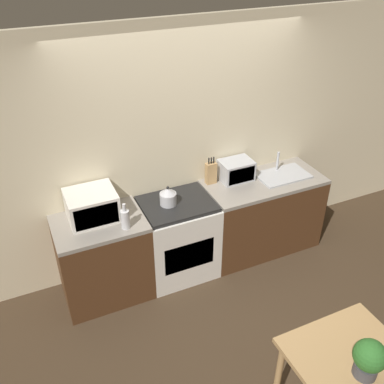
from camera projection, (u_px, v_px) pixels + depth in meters
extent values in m
plane|color=#3D2D1E|center=(229.00, 309.00, 4.29)|extent=(16.00, 16.00, 0.00)
cube|color=beige|center=(184.00, 148.00, 4.42)|extent=(10.00, 0.06, 2.60)
cube|color=#4C2D19|center=(104.00, 260.00, 4.27)|extent=(0.86, 0.62, 0.86)
cube|color=gray|center=(99.00, 224.00, 4.02)|extent=(0.86, 0.62, 0.04)
cube|color=#4C2D19|center=(261.00, 216.00, 4.91)|extent=(1.33, 0.62, 0.86)
cube|color=gray|center=(264.00, 182.00, 4.67)|extent=(1.33, 0.62, 0.04)
cube|color=silver|center=(178.00, 239.00, 4.55)|extent=(0.75, 0.62, 0.86)
cube|color=black|center=(177.00, 204.00, 4.31)|extent=(0.72, 0.57, 0.04)
cube|color=black|center=(189.00, 256.00, 4.31)|extent=(0.54, 0.02, 0.32)
cylinder|color=#B7B7BC|center=(168.00, 199.00, 4.24)|extent=(0.17, 0.17, 0.12)
cone|color=#B7B7BC|center=(168.00, 191.00, 4.19)|extent=(0.16, 0.16, 0.06)
sphere|color=black|center=(168.00, 188.00, 4.17)|extent=(0.03, 0.03, 0.03)
cube|color=silver|center=(92.00, 205.00, 4.00)|extent=(0.46, 0.40, 0.28)
cube|color=black|center=(97.00, 216.00, 3.85)|extent=(0.40, 0.01, 0.22)
cylinder|color=silver|center=(125.00, 219.00, 3.89)|extent=(0.08, 0.08, 0.19)
cylinder|color=silver|center=(124.00, 208.00, 3.82)|extent=(0.03, 0.03, 0.07)
cube|color=tan|center=(211.00, 173.00, 4.55)|extent=(0.11, 0.07, 0.24)
cylinder|color=black|center=(209.00, 161.00, 4.46)|extent=(0.01, 0.01, 0.07)
cylinder|color=black|center=(211.00, 160.00, 4.47)|extent=(0.01, 0.01, 0.07)
cylinder|color=black|center=(214.00, 160.00, 4.48)|extent=(0.01, 0.01, 0.07)
cube|color=#ADAFB5|center=(236.00, 170.00, 4.62)|extent=(0.35, 0.26, 0.22)
cube|color=black|center=(242.00, 175.00, 4.53)|extent=(0.31, 0.01, 0.18)
cube|color=#ADAFB5|center=(283.00, 175.00, 4.73)|extent=(0.57, 0.35, 0.02)
cylinder|color=#ADAFB5|center=(278.00, 161.00, 4.76)|extent=(0.03, 0.03, 0.22)
cube|color=tan|center=(351.00, 358.00, 2.95)|extent=(0.82, 0.71, 0.04)
cylinder|color=tan|center=(278.00, 375.00, 3.26)|extent=(0.05, 0.05, 0.71)
cylinder|color=tan|center=(349.00, 344.00, 3.51)|extent=(0.05, 0.05, 0.71)
cylinder|color=#424247|center=(365.00, 369.00, 2.81)|extent=(0.16, 0.16, 0.10)
sphere|color=#2D6B28|center=(370.00, 356.00, 2.73)|extent=(0.22, 0.22, 0.22)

